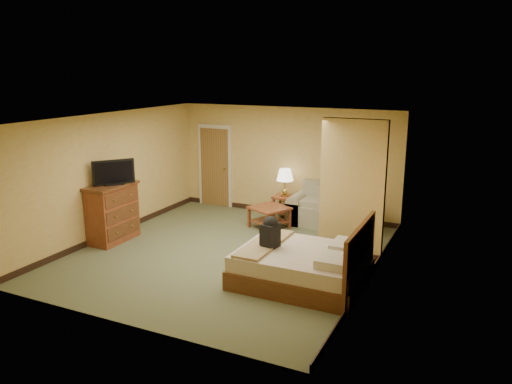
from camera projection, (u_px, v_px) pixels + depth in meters
The scene contains 17 objects.
floor at pixel (227, 254), 9.60m from camera, with size 6.00×6.00×0.00m, color #555B3B.
ceiling at pixel (225, 118), 8.97m from camera, with size 6.00×6.00×0.00m, color white.
back_wall at pixel (286, 162), 11.92m from camera, with size 5.50×0.02×2.60m, color tan.
left_wall at pixel (111, 175), 10.43m from camera, with size 0.02×6.00×2.60m, color tan.
right_wall at pixel (374, 205), 8.15m from camera, with size 0.02×6.00×2.60m, color tan.
partition at pixel (352, 189), 9.21m from camera, with size 1.20×0.15×2.60m, color tan.
door at pixel (215, 166), 12.76m from camera, with size 0.94×0.16×2.10m.
baseboard at pixel (285, 212), 12.21m from camera, with size 5.50×0.02×0.12m, color black.
loveseat at pixel (331, 212), 11.26m from camera, with size 1.87×0.87×0.94m.
side_table at pixel (285, 204), 11.79m from camera, with size 0.50×0.50×0.54m.
table_lamp at pixel (285, 176), 11.63m from camera, with size 0.39×0.39×0.65m.
coffee_table at pixel (269, 213), 11.08m from camera, with size 0.99×0.99×0.48m.
wall_picture at pixel (338, 153), 11.30m from camera, with size 0.78×0.04×0.61m.
dresser at pixel (113, 212), 10.19m from camera, with size 0.59×1.12×1.20m.
tv at pixel (114, 173), 9.95m from camera, with size 0.55×0.70×0.51m.
bed at pixel (305, 266), 8.22m from camera, with size 2.07×1.76×1.14m.
backpack at pixel (271, 231), 8.27m from camera, with size 0.26×0.34×0.54m.
Camera 1 is at (4.37, -7.92, 3.48)m, focal length 35.00 mm.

